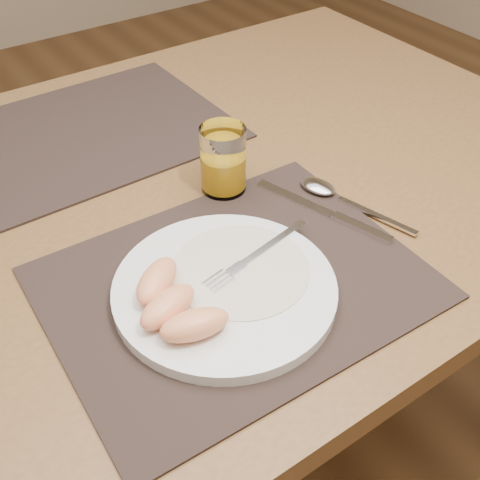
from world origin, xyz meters
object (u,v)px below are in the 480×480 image
(plate, at_px, (225,289))
(spoon, at_px, (326,190))
(placemat_far, at_px, (89,132))
(placemat_near, at_px, (235,283))
(fork, at_px, (250,259))
(juice_glass, at_px, (223,163))
(table, at_px, (169,234))
(knife, at_px, (333,215))

(plate, height_order, spoon, plate)
(placemat_far, bearing_deg, spoon, -59.57)
(spoon, bearing_deg, placemat_near, -160.42)
(placemat_far, bearing_deg, plate, -92.78)
(plate, xyz_separation_m, fork, (0.05, 0.02, 0.01))
(spoon, bearing_deg, juice_glass, 139.95)
(spoon, bearing_deg, fork, -159.72)
(table, height_order, placemat_near, placemat_near)
(knife, xyz_separation_m, juice_glass, (-0.09, 0.15, 0.04))
(knife, bearing_deg, fork, -172.40)
(fork, bearing_deg, plate, -160.80)
(placemat_far, distance_m, juice_glass, 0.29)
(placemat_near, distance_m, placemat_far, 0.44)
(placemat_near, distance_m, juice_glass, 0.20)
(placemat_far, xyz_separation_m, plate, (-0.02, -0.45, 0.01))
(table, height_order, fork, fork)
(placemat_near, height_order, knife, knife)
(placemat_near, bearing_deg, table, 83.97)
(placemat_near, relative_size, placemat_far, 1.00)
(table, xyz_separation_m, spoon, (0.19, -0.14, 0.09))
(table, xyz_separation_m, fork, (0.00, -0.21, 0.11))
(table, relative_size, knife, 6.51)
(fork, bearing_deg, spoon, 20.28)
(fork, xyz_separation_m, spoon, (0.19, 0.07, -0.01))
(placemat_far, bearing_deg, placemat_near, -89.96)
(placemat_near, xyz_separation_m, fork, (0.03, 0.01, 0.02))
(table, xyz_separation_m, knife, (0.16, -0.19, 0.09))
(table, height_order, knife, knife)
(placemat_far, relative_size, spoon, 2.37)
(spoon, bearing_deg, placemat_far, 120.43)
(placemat_far, xyz_separation_m, juice_glass, (0.10, -0.27, 0.05))
(table, bearing_deg, plate, -101.16)
(knife, bearing_deg, spoon, 59.52)
(placemat_far, distance_m, plate, 0.45)
(fork, bearing_deg, placemat_far, 93.59)
(fork, relative_size, knife, 0.81)
(placemat_near, xyz_separation_m, plate, (-0.02, -0.01, 0.01))
(plate, distance_m, spoon, 0.25)
(plate, height_order, juice_glass, juice_glass)
(spoon, distance_m, juice_glass, 0.16)
(table, xyz_separation_m, juice_glass, (0.07, -0.05, 0.13))
(placemat_near, distance_m, spoon, 0.23)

